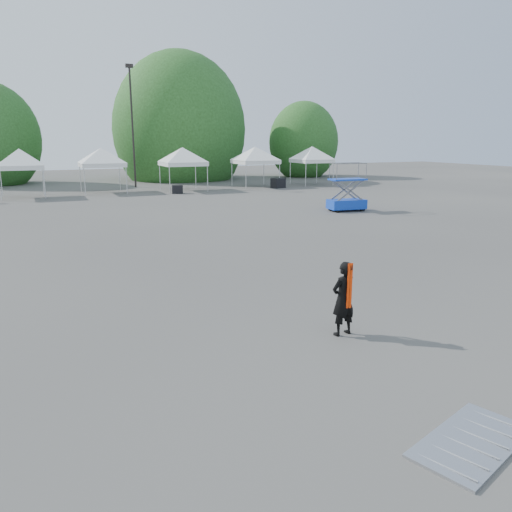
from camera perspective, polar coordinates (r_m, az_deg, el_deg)
name	(u,v)px	position (r m, az deg, el deg)	size (l,w,h in m)	color
ground	(273,302)	(12.49, 1.92, -5.29)	(120.00, 120.00, 0.00)	#474442
light_pole_east	(132,119)	(43.42, -13.98, 14.91)	(0.60, 0.25, 9.80)	black
tree_mid_e	(180,130)	(51.62, -8.71, 14.07)	(5.12, 5.12, 7.79)	#382314
tree_far_e	(303,142)	(54.87, 5.44, 12.83)	(3.84, 3.84, 5.84)	#382314
tent_d	(19,153)	(38.16, -25.44, 10.63)	(4.13, 4.13, 3.88)	silver
tent_e	(101,151)	(39.62, -17.28, 11.35)	(4.46, 4.46, 3.88)	silver
tent_f	(182,151)	(39.82, -8.41, 11.80)	(4.49, 4.49, 3.88)	silver
tent_g	(255,150)	(42.64, -0.08, 12.03)	(4.60, 4.60, 3.88)	silver
tent_h	(312,149)	(44.83, 6.42, 12.00)	(4.19, 4.19, 3.88)	silver
man	(343,299)	(10.39, 9.95, -4.82)	(0.62, 0.45, 1.56)	black
scissor_lift	(347,187)	(28.57, 10.39, 7.77)	(2.17, 1.25, 2.67)	#0D52B2
barrier_left	(472,442)	(7.67, 23.41, -18.88)	(2.09, 1.49, 0.06)	#A3A6AB
crate_mid	(177,189)	(37.83, -8.97, 7.53)	(0.79, 0.62, 0.62)	black
crate_east	(278,183)	(41.78, 2.55, 8.33)	(1.02, 0.80, 0.80)	black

